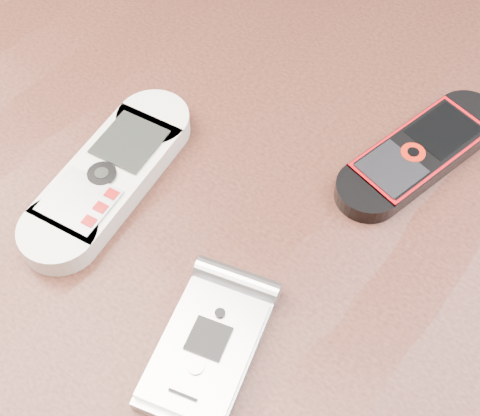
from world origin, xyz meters
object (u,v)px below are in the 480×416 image
object	(u,v)px
nokia_white	(109,175)
nokia_black_red	(420,153)
motorola_razr	(207,347)
table	(236,277)

from	to	relation	value
nokia_white	nokia_black_red	size ratio (longest dim) A/B	1.09
nokia_white	motorola_razr	xyz separation A→B (m)	(0.15, -0.06, -0.00)
table	nokia_black_red	world-z (taller)	nokia_black_red
nokia_white	nokia_black_red	distance (m)	0.25
table	nokia_white	xyz separation A→B (m)	(-0.09, -0.04, 0.12)
table	motorola_razr	bearing A→B (deg)	-61.89
table	nokia_black_red	xyz separation A→B (m)	(0.09, 0.13, 0.11)
table	nokia_white	bearing A→B (deg)	-158.82
nokia_white	nokia_black_red	xyz separation A→B (m)	(0.18, 0.17, -0.00)
nokia_black_red	nokia_white	bearing A→B (deg)	-123.95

